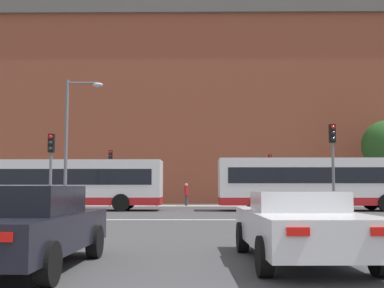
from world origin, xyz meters
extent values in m
cube|color=silver|center=(0.00, 17.41, 0.00)|extent=(9.44, 0.30, 0.01)
cube|color=#A09B91|center=(0.00, 32.39, 0.01)|extent=(70.49, 2.50, 0.01)
cube|color=brown|center=(-3.46, 43.72, 8.09)|extent=(42.70, 14.24, 16.19)
cube|color=#5B5954|center=(-3.46, 43.72, 17.21)|extent=(43.55, 14.81, 2.05)
cube|color=brown|center=(-19.48, 45.23, 19.29)|extent=(0.90, 0.90, 2.12)
cube|color=brown|center=(-9.11, 45.10, 19.29)|extent=(0.90, 0.90, 2.12)
cube|color=brown|center=(1.97, 42.65, 19.29)|extent=(0.90, 0.90, 2.12)
cube|color=brown|center=(12.48, 44.38, 19.29)|extent=(0.90, 0.90, 2.12)
cube|color=black|center=(-2.42, 5.01, 0.63)|extent=(2.02, 4.47, 0.61)
cube|color=black|center=(-2.42, 4.97, 1.17)|extent=(1.68, 2.03, 0.48)
cylinder|color=black|center=(-3.29, 6.41, 0.32)|extent=(0.24, 0.65, 0.64)
cylinder|color=black|center=(-1.48, 6.36, 0.32)|extent=(0.24, 0.65, 0.64)
cylinder|color=black|center=(-1.55, 3.62, 0.32)|extent=(0.24, 0.65, 0.64)
cube|color=red|center=(-1.90, 2.77, 0.78)|extent=(0.32, 0.06, 0.12)
cube|color=silver|center=(2.45, 5.83, 0.63)|extent=(2.00, 4.67, 0.62)
cube|color=silver|center=(2.45, 5.95, 1.12)|extent=(1.65, 1.43, 0.37)
cylinder|color=black|center=(1.51, 7.24, 0.32)|extent=(0.24, 0.65, 0.64)
cylinder|color=black|center=(3.32, 7.29, 0.32)|extent=(0.24, 0.65, 0.64)
cylinder|color=black|center=(1.59, 4.38, 0.32)|extent=(0.24, 0.65, 0.64)
cylinder|color=black|center=(3.39, 4.42, 0.32)|extent=(0.24, 0.65, 0.64)
cube|color=red|center=(1.93, 3.49, 0.78)|extent=(0.32, 0.06, 0.12)
cube|color=red|center=(3.10, 3.52, 0.78)|extent=(0.32, 0.06, 0.12)
cube|color=silver|center=(7.58, 25.24, 1.70)|extent=(11.53, 2.53, 2.70)
cube|color=#AD191E|center=(7.58, 25.24, 0.57)|extent=(11.55, 2.55, 0.44)
cube|color=black|center=(7.58, 25.24, 2.05)|extent=(10.61, 2.56, 0.90)
cylinder|color=black|center=(4.01, 24.02, 0.50)|extent=(1.00, 0.28, 1.00)
cylinder|color=black|center=(4.01, 26.45, 0.50)|extent=(1.00, 0.28, 1.00)
cylinder|color=black|center=(11.16, 26.45, 0.50)|extent=(1.00, 0.28, 1.00)
cube|color=silver|center=(-7.39, 25.38, 1.66)|extent=(11.58, 2.54, 2.61)
cube|color=#AD191E|center=(-7.39, 25.38, 0.57)|extent=(11.60, 2.56, 0.44)
cube|color=black|center=(-7.39, 25.38, 1.96)|extent=(10.65, 2.57, 0.90)
cylinder|color=black|center=(-10.98, 26.60, 0.50)|extent=(1.00, 0.28, 1.00)
cylinder|color=black|center=(-3.80, 24.16, 0.50)|extent=(1.00, 0.28, 1.00)
cylinder|color=black|center=(-3.80, 26.60, 0.50)|extent=(1.00, 0.28, 1.00)
cylinder|color=slate|center=(6.38, 17.51, 1.65)|extent=(0.12, 0.12, 3.30)
cube|color=black|center=(6.38, 17.51, 3.70)|extent=(0.26, 0.20, 0.80)
sphere|color=red|center=(6.38, 17.38, 3.95)|extent=(0.17, 0.17, 0.17)
sphere|color=black|center=(6.38, 17.38, 3.70)|extent=(0.17, 0.17, 0.17)
sphere|color=black|center=(6.38, 17.38, 3.44)|extent=(0.17, 0.17, 0.17)
cylinder|color=slate|center=(5.89, 32.10, 1.48)|extent=(0.12, 0.12, 2.96)
cube|color=black|center=(5.89, 32.10, 3.36)|extent=(0.26, 0.20, 0.80)
sphere|color=red|center=(5.89, 31.97, 3.61)|extent=(0.17, 0.17, 0.17)
sphere|color=black|center=(5.89, 31.97, 3.36)|extent=(0.17, 0.17, 0.17)
sphere|color=black|center=(5.89, 31.97, 3.10)|extent=(0.17, 0.17, 0.17)
cylinder|color=slate|center=(-5.75, 17.34, 1.44)|extent=(0.12, 0.12, 2.87)
cube|color=black|center=(-5.75, 17.34, 3.27)|extent=(0.26, 0.20, 0.80)
sphere|color=red|center=(-5.75, 17.21, 3.53)|extent=(0.17, 0.17, 0.17)
sphere|color=black|center=(-5.75, 17.21, 3.27)|extent=(0.17, 0.17, 0.17)
sphere|color=black|center=(-5.75, 17.21, 3.02)|extent=(0.17, 0.17, 0.17)
cylinder|color=slate|center=(-5.73, 31.37, 1.61)|extent=(0.12, 0.12, 3.22)
cube|color=black|center=(-5.73, 31.37, 3.62)|extent=(0.26, 0.20, 0.80)
sphere|color=red|center=(-5.73, 31.24, 3.88)|extent=(0.17, 0.17, 0.17)
sphere|color=black|center=(-5.73, 31.24, 3.62)|extent=(0.17, 0.17, 0.17)
sphere|color=black|center=(-5.73, 31.24, 3.37)|extent=(0.17, 0.17, 0.17)
cylinder|color=slate|center=(-5.91, 20.23, 3.34)|extent=(0.16, 0.16, 6.69)
cylinder|color=slate|center=(-5.15, 20.23, 6.54)|extent=(1.52, 0.10, 0.10)
ellipsoid|color=#B2B2B7|center=(-4.39, 20.23, 6.44)|extent=(0.50, 0.36, 0.22)
cylinder|color=#333851|center=(-7.88, 31.63, 0.41)|extent=(0.13, 0.13, 0.82)
cylinder|color=#333851|center=(-7.72, 31.59, 0.41)|extent=(0.13, 0.13, 0.82)
cube|color=#B21E23|center=(-7.80, 31.61, 1.15)|extent=(0.45, 0.32, 0.65)
sphere|color=tan|center=(-7.80, 31.61, 1.59)|extent=(0.25, 0.25, 0.25)
cylinder|color=#333851|center=(-2.41, 31.84, 0.41)|extent=(0.13, 0.13, 0.83)
cylinder|color=#333851|center=(-2.39, 31.67, 0.41)|extent=(0.13, 0.13, 0.83)
cube|color=#232328|center=(-2.40, 31.76, 1.16)|extent=(0.27, 0.42, 0.66)
sphere|color=tan|center=(-2.40, 31.76, 1.61)|extent=(0.25, 0.25, 0.25)
cylinder|color=#333851|center=(-0.30, 32.40, 0.40)|extent=(0.13, 0.13, 0.79)
cylinder|color=#333851|center=(-0.24, 32.24, 0.40)|extent=(0.13, 0.13, 0.79)
cube|color=#B21E23|center=(-0.27, 32.32, 1.11)|extent=(0.35, 0.45, 0.63)
sphere|color=tan|center=(-0.27, 32.32, 1.54)|extent=(0.24, 0.24, 0.24)
camera|label=1|loc=(0.55, -3.21, 1.40)|focal=45.00mm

